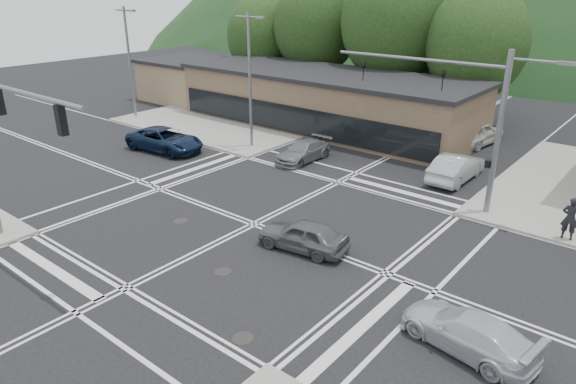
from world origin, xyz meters
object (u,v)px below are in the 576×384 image
Objects in this scene: car_queue_a at (456,167)px; car_northbound at (303,151)px; car_silver_east at (467,331)px; car_queue_b at (477,133)px; car_grey_center at (303,235)px; pedestrian at (570,218)px; car_blue_west at (165,140)px.

car_queue_a is 9.47m from car_northbound.
car_queue_b is (-7.83, 21.92, 0.23)m from car_silver_east.
pedestrian is at bearing 123.63° from car_grey_center.
car_grey_center is 8.19m from car_silver_east.
car_queue_b reaches higher than car_silver_east.
car_queue_a is 8.12m from pedestrian.
car_queue_a is at bearing -74.94° from car_blue_west.
car_northbound is (-15.23, 11.40, 0.01)m from car_silver_east.
pedestrian is at bearing -5.38° from car_northbound.
car_northbound is (-9.06, -2.78, -0.15)m from car_queue_a.
car_grey_center is 11.95m from car_northbound.
car_grey_center is at bearing 36.07° from pedestrian.
car_queue_a is at bearing 17.06° from car_northbound.
car_blue_west is 9.65m from car_northbound.
car_northbound is at bearing -117.42° from car_silver_east.
car_queue_a is 2.43× the size of pedestrian.
car_queue_b is 2.56× the size of pedestrian.
pedestrian is (8.54, -12.03, 0.27)m from car_queue_b.
car_blue_west is 1.27× the size of car_northbound.
car_silver_east is at bearing 79.35° from pedestrian.
pedestrian reaches higher than car_northbound.
car_queue_b is at bearing 54.88° from car_northbound.
car_queue_a reaches higher than car_silver_east.
pedestrian is at bearing -90.22° from car_blue_west.
car_blue_west is 1.17× the size of car_queue_a.
pedestrian reaches higher than car_queue_b.
car_queue_b is 12.87m from car_northbound.
pedestrian reaches higher than car_blue_west.
car_blue_west is 24.76m from pedestrian.
pedestrian is at bearing 148.36° from car_queue_a.
car_queue_a reaches higher than car_grey_center.
car_queue_a is (1.78, 12.26, 0.11)m from car_grey_center.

